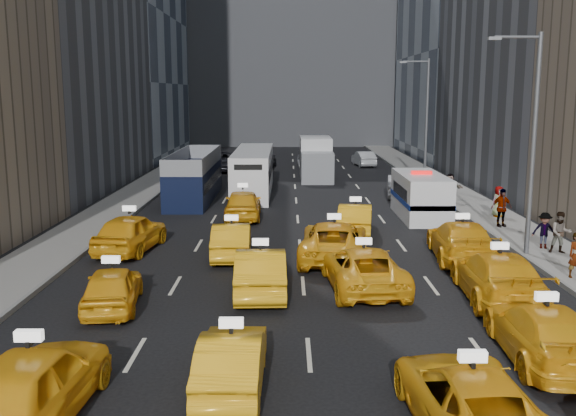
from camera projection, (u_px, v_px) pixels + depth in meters
name	position (u px, v px, depth m)	size (l,w,h in m)	color
ground	(312.00, 390.00, 14.63)	(160.00, 160.00, 0.00)	black
sidewalk_west	(125.00, 202.00, 39.21)	(3.00, 90.00, 0.15)	gray
sidewalk_east	(468.00, 202.00, 39.23)	(3.00, 90.00, 0.15)	gray
curb_west	(149.00, 202.00, 39.21)	(0.15, 90.00, 0.18)	slate
curb_east	(444.00, 202.00, 39.23)	(0.15, 90.00, 0.18)	slate
streetlight_near	(531.00, 137.00, 25.58)	(2.15, 0.22, 9.00)	#595B60
streetlight_far	(425.00, 118.00, 45.26)	(2.15, 0.22, 9.00)	#595B60
taxi_4	(33.00, 384.00, 13.04)	(1.96, 4.87, 1.66)	#F5A914
taxi_5	(232.00, 360.00, 14.62)	(1.42, 4.07, 1.34)	#F5A914
taxi_6	(470.00, 399.00, 12.73)	(2.28, 4.94, 1.37)	#F5A914
taxi_7	(544.00, 332.00, 16.14)	(2.04, 5.01, 1.45)	#F5A914
taxi_8	(112.00, 287.00, 20.02)	(1.61, 4.00, 1.36)	#F5A914
taxi_9	(261.00, 271.00, 21.52)	(1.65, 4.73, 1.56)	#F5A914
taxi_10	(363.00, 268.00, 22.05)	(2.43, 5.27, 1.46)	#F5A914
taxi_11	(498.00, 276.00, 20.78)	(2.25, 5.54, 1.61)	#F5A914
taxi_12	(130.00, 232.00, 27.22)	(1.94, 4.82, 1.64)	#F5A914
taxi_13	(232.00, 240.00, 26.27)	(1.52, 4.36, 1.44)	#F5A914
taxi_14	(334.00, 241.00, 25.86)	(2.60, 5.64, 1.57)	#F5A914
taxi_15	(461.00, 241.00, 25.80)	(2.23, 5.49, 1.59)	#F5A914
taxi_16	(243.00, 204.00, 34.30)	(1.88, 4.68, 1.59)	#F5A914
taxi_17	(355.00, 219.00, 30.66)	(1.54, 4.43, 1.46)	#F5A914
nypd_van	(421.00, 197.00, 34.54)	(2.35, 5.93, 2.54)	silver
double_decker	(195.00, 176.00, 40.36)	(3.10, 10.43, 2.99)	black
city_bus	(253.00, 172.00, 42.93)	(3.50, 11.45, 2.91)	silver
box_truck	(316.00, 159.00, 50.01)	(2.98, 7.16, 3.19)	silver
misc_car_0	(400.00, 186.00, 41.41)	(1.53, 4.40, 1.45)	#A9AAB0
misc_car_1	(226.00, 161.00, 54.98)	(2.78, 6.03, 1.68)	black
misc_car_2	(309.00, 159.00, 58.39)	(2.03, 4.98, 1.45)	slate
misc_car_3	(264.00, 159.00, 57.04)	(1.94, 4.82, 1.64)	black
misc_car_4	(364.00, 159.00, 58.84)	(1.45, 4.15, 1.37)	#ABAFB3
pedestrian_0	(576.00, 255.00, 22.83)	(0.60, 0.39, 1.63)	gray
pedestrian_1	(561.00, 233.00, 26.30)	(0.84, 0.46, 1.73)	gray
pedestrian_2	(544.00, 230.00, 27.14)	(1.00, 0.41, 1.54)	gray
pedestrian_3	(501.00, 208.00, 31.51)	(1.11, 0.50, 1.89)	gray
pedestrian_4	(498.00, 201.00, 34.09)	(0.80, 0.44, 1.64)	gray
pedestrian_5	(450.00, 188.00, 38.66)	(1.59, 0.46, 1.72)	gray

